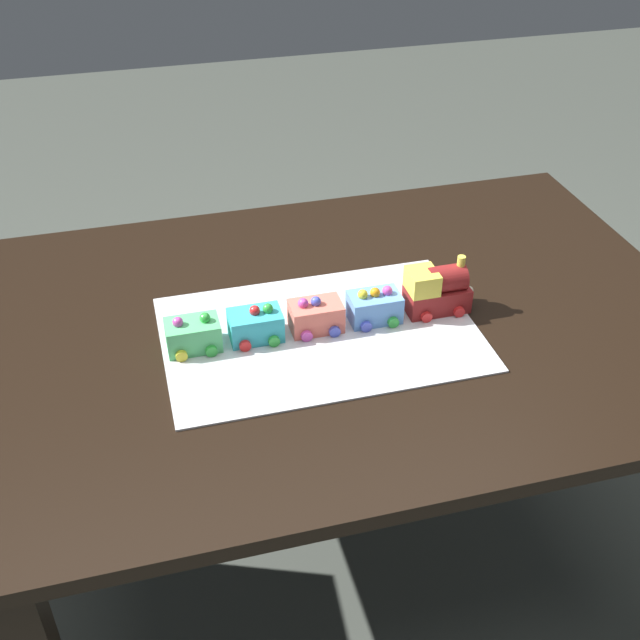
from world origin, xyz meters
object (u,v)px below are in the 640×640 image
at_px(cake_locomotive, 437,290).
at_px(cake_car_hopper_mint_green, 193,335).
at_px(dining_table, 349,358).
at_px(cake_car_tanker_coral, 316,316).
at_px(cake_car_caboose_sky_blue, 374,306).
at_px(cake_car_flatbed_turquoise, 256,325).

relative_size(cake_locomotive, cake_car_hopper_mint_green, 1.40).
xyz_separation_m(dining_table, cake_car_tanker_coral, (0.08, 0.03, 0.14)).
xyz_separation_m(dining_table, cake_locomotive, (-0.17, 0.03, 0.16)).
distance_m(cake_car_caboose_sky_blue, cake_car_flatbed_turquoise, 0.24).
height_order(cake_car_caboose_sky_blue, cake_car_tanker_coral, same).
relative_size(cake_car_tanker_coral, cake_car_flatbed_turquoise, 1.00).
height_order(dining_table, cake_car_tanker_coral, cake_car_tanker_coral).
bearing_deg(cake_car_caboose_sky_blue, cake_locomotive, -180.00).
distance_m(dining_table, cake_car_hopper_mint_green, 0.35).
distance_m(cake_car_caboose_sky_blue, cake_car_hopper_mint_green, 0.35).
bearing_deg(cake_locomotive, cake_car_tanker_coral, 0.00).
xyz_separation_m(cake_car_flatbed_turquoise, cake_car_hopper_mint_green, (0.12, 0.00, 0.00)).
bearing_deg(dining_table, cake_locomotive, 170.55).
relative_size(dining_table, cake_car_caboose_sky_blue, 14.00).
relative_size(dining_table, cake_car_hopper_mint_green, 14.00).
xyz_separation_m(dining_table, cake_car_flatbed_turquoise, (0.20, 0.03, 0.14)).
relative_size(cake_car_caboose_sky_blue, cake_car_tanker_coral, 1.00).
distance_m(dining_table, cake_locomotive, 0.23).
height_order(dining_table, cake_car_flatbed_turquoise, cake_car_flatbed_turquoise).
distance_m(cake_car_flatbed_turquoise, cake_car_hopper_mint_green, 0.12).
bearing_deg(cake_car_tanker_coral, cake_locomotive, -180.00).
height_order(cake_locomotive, cake_car_hopper_mint_green, cake_locomotive).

